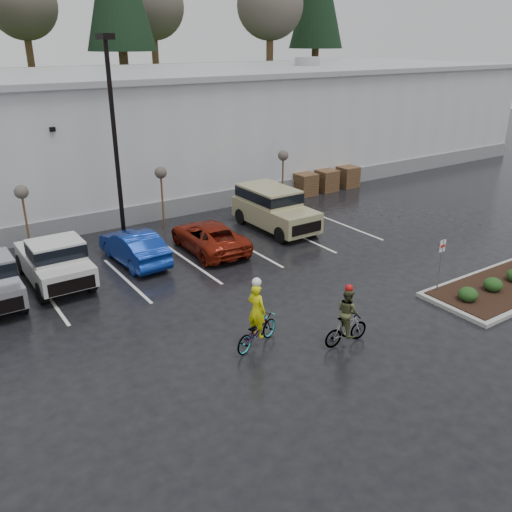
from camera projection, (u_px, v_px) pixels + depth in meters
ground at (368, 323)px, 18.44m from camera, size 120.00×120.00×0.00m
warehouse at (121, 131)px, 34.01m from camera, size 60.50×15.50×7.20m
wooded_ridge at (34, 106)px, 51.96m from camera, size 80.00×25.00×6.00m
lamppost at (113, 121)px, 23.49m from camera, size 0.50×1.00×9.22m
sapling_west at (22, 196)px, 23.29m from camera, size 0.60×0.60×3.20m
sapling_mid at (161, 176)px, 26.65m from camera, size 0.60×0.60×3.20m
sapling_east at (283, 159)px, 30.54m from camera, size 0.60×0.60×3.20m
pallet_stack_a at (305, 184)px, 33.37m from camera, size 1.20×1.20×1.35m
pallet_stack_b at (326, 180)px, 34.25m from camera, size 1.20×1.20×1.35m
pallet_stack_c at (347, 177)px, 35.18m from camera, size 1.20×1.20×1.35m
shrub_a at (468, 294)px, 19.59m from camera, size 0.70×0.70×0.52m
shrub_b at (493, 285)px, 20.37m from camera, size 0.70×0.70×0.52m
fire_lane_sign at (441, 260)px, 20.04m from camera, size 0.30×0.05×2.20m
pickup_white at (52, 257)px, 21.39m from camera, size 2.10×5.20×1.96m
car_blue at (134, 247)px, 23.24m from camera, size 1.74×4.40×1.42m
car_red at (209, 236)px, 24.57m from camera, size 2.49×4.92×1.33m
suv_tan at (275, 210)px, 27.21m from camera, size 2.20×5.10×2.06m
cyclist_hivis at (257, 325)px, 16.86m from camera, size 2.04×1.26×2.34m
cyclist_olive at (347, 322)px, 16.95m from camera, size 1.61×0.78×2.07m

